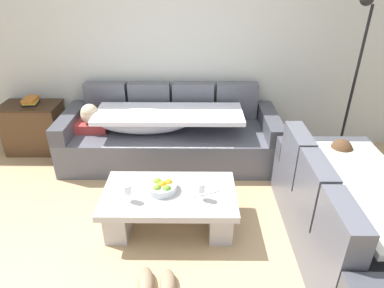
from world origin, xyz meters
The scene contains 13 objects.
ground_plane centered at (0.00, 0.00, 0.00)m, with size 14.00×14.00×0.00m, color tan.
back_wall centered at (0.00, 2.15, 1.35)m, with size 9.00×0.10×2.70m, color #B7BBB6.
couch_along_wall centered at (-0.06, 1.63, 0.33)m, with size 2.57×0.92×0.88m.
couch_near_window centered at (1.58, 0.11, 0.34)m, with size 0.92×1.91×0.88m.
coffee_table centered at (0.06, 0.40, 0.24)m, with size 1.20×0.68×0.38m.
fruit_bowl centered at (-0.01, 0.43, 0.42)m, with size 0.28×0.28×0.10m.
wine_glass_near_left centered at (-0.28, 0.27, 0.50)m, with size 0.07×0.07×0.17m.
wine_glass_near_right centered at (0.35, 0.30, 0.50)m, with size 0.07×0.07×0.17m.
open_magazine centered at (0.34, 0.46, 0.39)m, with size 0.28×0.21×0.01m, color white.
side_cabinet centered at (-1.78, 1.85, 0.32)m, with size 0.72×0.44×0.64m.
book_stack_on_cabinet centered at (-1.75, 1.85, 0.68)m, with size 0.18×0.23×0.09m.
floor_lamp centered at (2.07, 1.66, 1.12)m, with size 0.33×0.31×1.95m.
pair_of_shoes centered at (0.00, -0.29, 0.04)m, with size 0.32×0.30×0.09m.
Camera 1 is at (0.29, -2.04, 2.18)m, focal length 31.36 mm.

